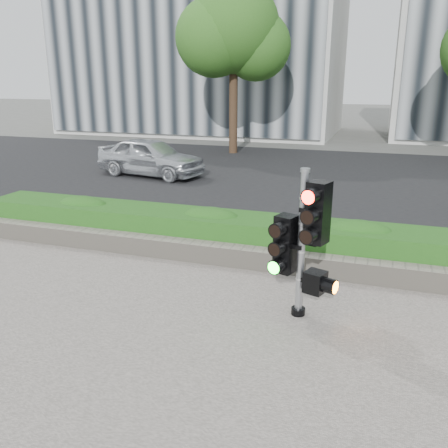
% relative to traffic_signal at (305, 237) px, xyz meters
% --- Properties ---
extents(ground, '(120.00, 120.00, 0.00)m').
position_rel_traffic_signal_xyz_m(ground, '(-0.88, -0.45, -1.16)').
color(ground, '#51514C').
rests_on(ground, ground).
extents(road, '(60.00, 13.00, 0.02)m').
position_rel_traffic_signal_xyz_m(road, '(-0.88, 9.55, -1.15)').
color(road, black).
rests_on(road, ground).
extents(curb, '(60.00, 0.25, 0.12)m').
position_rel_traffic_signal_xyz_m(curb, '(-0.88, 2.70, -1.10)').
color(curb, gray).
rests_on(curb, ground).
extents(stone_wall, '(12.00, 0.32, 0.34)m').
position_rel_traffic_signal_xyz_m(stone_wall, '(-0.88, 1.45, -0.96)').
color(stone_wall, gray).
rests_on(stone_wall, sidewalk).
extents(hedge, '(12.00, 1.00, 0.68)m').
position_rel_traffic_signal_xyz_m(hedge, '(-0.88, 2.10, -0.79)').
color(hedge, '#408E2B').
rests_on(hedge, sidewalk).
extents(building_left, '(16.00, 9.00, 15.00)m').
position_rel_traffic_signal_xyz_m(building_left, '(-9.88, 22.55, 6.34)').
color(building_left, '#B7B7B2').
rests_on(building_left, ground).
extents(tree_left, '(4.61, 4.03, 7.34)m').
position_rel_traffic_signal_xyz_m(tree_left, '(-5.40, 14.10, 3.89)').
color(tree_left, black).
rests_on(tree_left, ground).
extents(traffic_signal, '(0.75, 0.62, 2.04)m').
position_rel_traffic_signal_xyz_m(traffic_signal, '(0.00, 0.00, 0.00)').
color(traffic_signal, black).
rests_on(traffic_signal, sidewalk).
extents(car_silver, '(3.93, 2.13, 1.27)m').
position_rel_traffic_signal_xyz_m(car_silver, '(-6.46, 8.23, -0.50)').
color(car_silver, silver).
rests_on(car_silver, road).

